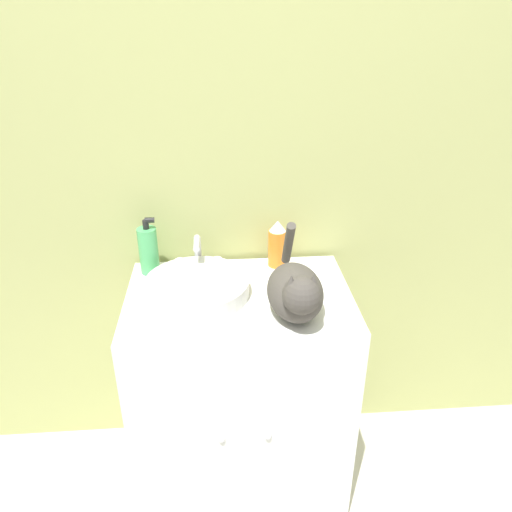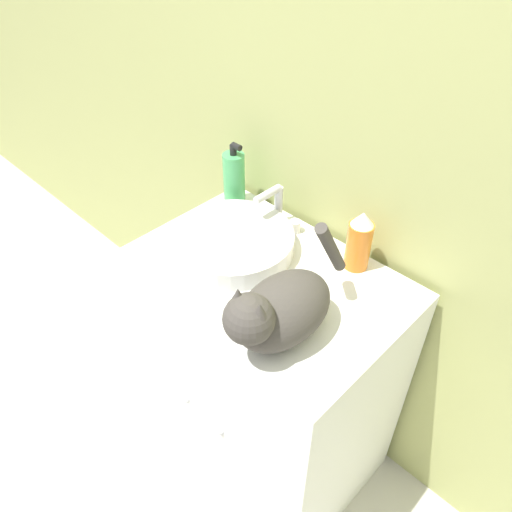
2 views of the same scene
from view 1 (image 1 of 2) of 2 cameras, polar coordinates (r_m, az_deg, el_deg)
wall_back at (r=1.67m, az=-2.71°, el=14.03°), size 6.00×0.05×2.50m
vanity_cabinet at (r=1.82m, az=-1.76°, el=-15.30°), size 0.71×0.50×0.80m
sink_basin at (r=1.57m, az=-6.75°, el=-3.59°), size 0.33×0.33×0.05m
faucet at (r=1.70m, az=-6.66°, el=0.13°), size 0.16×0.11×0.13m
cat at (r=1.44m, az=4.59°, el=-4.01°), size 0.16×0.37×0.24m
soap_bottle at (r=1.70m, az=-12.18°, el=0.69°), size 0.06×0.06×0.20m
spray_bottle at (r=1.71m, az=2.45°, el=1.36°), size 0.06×0.06×0.17m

